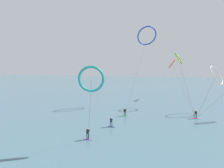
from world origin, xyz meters
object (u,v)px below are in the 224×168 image
surfer_emerald (125,113)px  kite_cobalt (147,36)px  surfer_navy (111,123)px  kite_lime (178,58)px  kite_teal (91,79)px  surfer_violet (88,135)px  surfer_magenta (196,115)px  kite_ivory (216,75)px  kite_coral (173,63)px

surfer_emerald → kite_cobalt: size_ratio=0.08×
surfer_navy → kite_lime: (12.66, 19.61, 11.83)m
kite_teal → kite_lime: bearing=33.5°
surfer_violet → surfer_emerald: bearing=17.8°
surfer_violet → surfer_navy: size_ratio=1.00×
surfer_emerald → kite_lime: bearing=-119.6°
surfer_magenta → kite_lime: size_ratio=0.12×
surfer_violet → kite_teal: (1.47, -2.00, 7.98)m
kite_lime → surfer_emerald: bearing=137.3°
kite_lime → surfer_navy: bearing=147.3°
surfer_violet → surfer_emerald: size_ratio=1.00×
kite_ivory → surfer_magenta: bearing=174.2°
surfer_magenta → kite_lime: kite_lime is taller
surfer_navy → kite_lime: size_ratio=0.12×
kite_coral → surfer_navy: bearing=-18.3°
surfer_violet → surfer_magenta: bearing=-18.5°
surfer_navy → kite_teal: bearing=-96.2°
surfer_magenta → kite_coral: 25.55m
kite_ivory → kite_lime: bearing=94.5°
surfer_navy → surfer_emerald: bearing=78.0°
surfer_violet → kite_coral: kite_coral is taller
surfer_violet → surfer_magenta: size_ratio=1.00×
kite_ivory → kite_cobalt: size_ratio=0.50×
kite_lime → surfer_magenta: bearing=-167.0°
surfer_navy → kite_teal: kite_teal is taller
surfer_magenta → surfer_emerald: bearing=-148.3°
surfer_emerald → surfer_navy: bearing=94.8°
kite_teal → surfer_navy: bearing=56.3°
kite_lime → kite_teal: bearing=154.7°
kite_coral → surfer_magenta: bearing=9.7°
surfer_navy → surfer_violet: bearing=-111.2°
kite_cobalt → kite_teal: bearing=55.9°
surfer_magenta → kite_cobalt: bearing=157.3°
kite_coral → kite_cobalt: kite_cobalt is taller
surfer_emerald → kite_cobalt: kite_cobalt is taller
surfer_emerald → surfer_navy: (-1.05, -7.08, 0.00)m
surfer_navy → kite_coral: bearing=65.3°
surfer_emerald → kite_ivory: kite_ivory is taller
kite_cobalt → kite_teal: size_ratio=2.04×
surfer_magenta → kite_teal: bearing=-108.8°
surfer_navy → kite_ivory: kite_ivory is taller
kite_lime → kite_coral: bearing=1.7°
surfer_violet → kite_ivory: size_ratio=0.16×
surfer_emerald → kite_cobalt: (3.48, 13.04, 18.04)m
surfer_emerald → kite_cobalt: bearing=-91.7°
kite_cobalt → surfer_emerald: bearing=50.9°
surfer_navy → kite_teal: (-0.36, -7.76, 7.98)m
surfer_emerald → kite_lime: 20.78m
surfer_navy → kite_coral: (12.34, 31.89, 11.02)m
surfer_navy → kite_lime: bearing=53.6°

